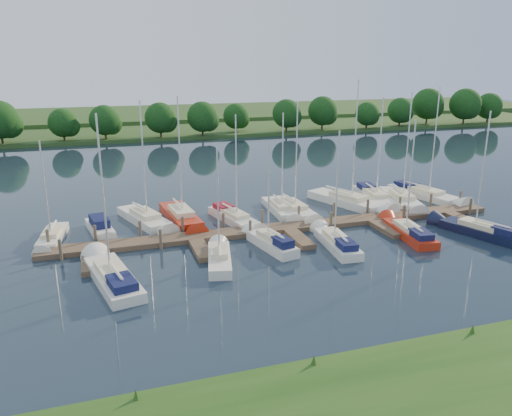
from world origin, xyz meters
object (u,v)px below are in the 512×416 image
object	(u,v)px
sailboat_n_5	(281,210)
sailboat_s_2	(271,244)
dock	(289,230)
motorboat	(100,229)
sailboat_n_0	(52,238)

from	to	relation	value
sailboat_n_5	sailboat_s_2	size ratio (longest dim) A/B	1.14
dock	sailboat_s_2	xyz separation A→B (m)	(-2.67, -3.02, 0.15)
dock	motorboat	world-z (taller)	motorboat
sailboat_n_0	sailboat_s_2	distance (m)	17.57
sailboat_n_0	sailboat_s_2	size ratio (longest dim) A/B	0.99
sailboat_n_0	motorboat	bearing A→B (deg)	-156.08
motorboat	sailboat_s_2	size ratio (longest dim) A/B	0.66
sailboat_n_0	sailboat_s_2	bearing A→B (deg)	165.04
dock	sailboat_s_2	distance (m)	4.03
dock	sailboat_s_2	size ratio (longest dim) A/B	4.64
motorboat	sailboat_n_5	size ratio (longest dim) A/B	0.58
dock	sailboat_s_2	bearing A→B (deg)	-131.47
dock	sailboat_n_0	xyz separation A→B (m)	(-18.89, 3.74, 0.07)
sailboat_n_5	sailboat_s_2	world-z (taller)	sailboat_n_5
dock	sailboat_n_5	xyz separation A→B (m)	(1.37, 5.50, 0.07)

